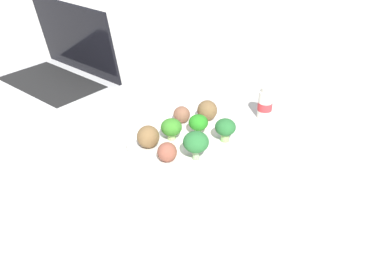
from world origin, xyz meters
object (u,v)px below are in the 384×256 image
meatball_mid_right (207,110)px  broccoli_floret_front_left (225,128)px  meatball_back_right (182,115)px  knife (64,179)px  broccoli_floret_mid_left (171,128)px  broccoli_floret_far_rim (199,123)px  plate (192,139)px  napkin (71,185)px  meatball_front_left (167,152)px  laptop (59,71)px  meatball_back_left (148,137)px  yogurt_bottle (264,104)px  fork (70,189)px  broccoli_floret_back_left (196,142)px

meatball_mid_right → broccoli_floret_front_left: bearing=76.8°
meatball_back_right → knife: size_ratio=0.26×
broccoli_floret_mid_left → broccoli_floret_far_rim: bearing=165.4°
plate → broccoli_floret_far_rim: broccoli_floret_far_rim is taller
napkin → broccoli_floret_front_left: bearing=171.1°
plate → broccoli_floret_far_rim: bearing=175.8°
broccoli_floret_front_left → meatball_front_left: broccoli_floret_front_left is taller
broccoli_floret_mid_left → napkin: (0.23, 0.02, -0.04)m
laptop → meatball_back_left: bearing=95.4°
meatball_back_left → napkin: bearing=6.1°
broccoli_floret_far_rim → meatball_back_left: meatball_back_left is taller
meatball_back_left → meatball_front_left: size_ratio=1.20×
meatball_back_right → yogurt_bottle: (-0.19, 0.06, 0.00)m
meatball_mid_right → napkin: (0.34, 0.05, -0.04)m
broccoli_floret_far_rim → meatball_front_left: broccoli_floret_far_rim is taller
meatball_back_left → napkin: 0.18m
broccoli_floret_front_left → meatball_mid_right: size_ratio=1.10×
fork → laptop: bearing=-106.4°
broccoli_floret_back_left → napkin: size_ratio=0.34×
broccoli_floret_far_rim → broccoli_floret_back_left: bearing=52.5°
broccoli_floret_front_left → meatball_back_right: bearing=-74.5°
laptop → yogurt_bottle: bearing=127.5°
meatball_front_left → yogurt_bottle: bearing=-169.7°
yogurt_bottle → meatball_front_left: bearing=10.3°
broccoli_floret_back_left → napkin: 0.24m
meatball_front_left → knife: (0.18, -0.06, -0.03)m
broccoli_floret_mid_left → yogurt_bottle: (-0.25, 0.01, -0.01)m
broccoli_floret_mid_left → fork: 0.24m
broccoli_floret_far_rim → napkin: bearing=0.4°
broccoli_floret_mid_left → napkin: 0.23m
broccoli_floret_far_rim → meatball_back_left: 0.11m
broccoli_floret_back_left → meatball_back_left: bearing=-58.3°
broccoli_floret_mid_left → meatball_back_right: broccoli_floret_mid_left is taller
meatball_mid_right → yogurt_bottle: 0.14m
meatball_front_left → broccoli_floret_mid_left: bearing=-127.0°
plate → yogurt_bottle: 0.21m
meatball_back_right → meatball_back_left: meatball_back_left is taller
broccoli_floret_mid_left → laptop: laptop is taller
plate → knife: size_ratio=1.92×
broccoli_floret_far_rim → knife: bearing=-3.2°
broccoli_floret_back_left → broccoli_floret_far_rim: 0.09m
broccoli_floret_back_left → broccoli_floret_far_rim: size_ratio=1.30×
broccoli_floret_mid_left → meatball_mid_right: bearing=-165.2°
broccoli_floret_front_left → meatball_back_right: (0.03, -0.12, -0.01)m
plate → meatball_front_left: meatball_front_left is taller
broccoli_floret_back_left → yogurt_bottle: 0.26m
fork → plate: bearing=-175.6°
broccoli_floret_front_left → yogurt_bottle: yogurt_bottle is taller
broccoli_floret_mid_left → laptop: 0.45m
meatball_front_left → broccoli_floret_front_left: bearing=178.5°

